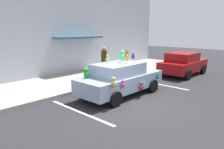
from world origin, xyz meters
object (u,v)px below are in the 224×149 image
Objects in this scene: parked_sedan_behind at (183,64)px; teddy_bear_on_sidewalk at (121,70)px; plush_covered_car at (121,79)px; pedestrian_by_lamp at (104,61)px.

parked_sedan_behind is 5.15× the size of teddy_bear_on_sidewalk.
teddy_bear_on_sidewalk is (-3.73, 2.43, -0.27)m from parked_sedan_behind.
plush_covered_car is 5.61× the size of teddy_bear_on_sidewalk.
plush_covered_car is 4.33m from pedestrian_by_lamp.
parked_sedan_behind reaches higher than teddy_bear_on_sidewalk.
pedestrian_by_lamp is at bearing 100.22° from teddy_bear_on_sidewalk.
parked_sedan_behind is at bearing -43.08° from pedestrian_by_lamp.
plush_covered_car reaches higher than teddy_bear_on_sidewalk.
pedestrian_by_lamp is (-3.96, 3.70, 0.21)m from parked_sedan_behind.
plush_covered_car is 1.09× the size of parked_sedan_behind.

